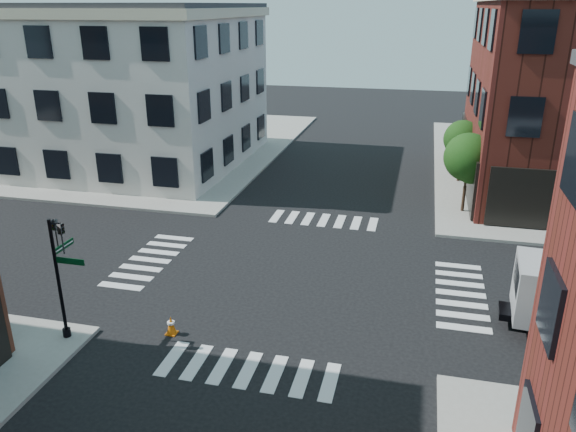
# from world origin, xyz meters

# --- Properties ---
(ground) EXTENTS (120.00, 120.00, 0.00)m
(ground) POSITION_xyz_m (0.00, 0.00, 0.00)
(ground) COLOR black
(ground) RESTS_ON ground
(sidewalk_nw) EXTENTS (30.00, 30.00, 0.15)m
(sidewalk_nw) POSITION_xyz_m (-21.00, 21.00, 0.07)
(sidewalk_nw) COLOR gray
(sidewalk_nw) RESTS_ON ground
(building_nw) EXTENTS (22.00, 16.00, 11.00)m
(building_nw) POSITION_xyz_m (-19.00, 16.00, 5.50)
(building_nw) COLOR beige
(building_nw) RESTS_ON ground
(tree_near) EXTENTS (2.69, 2.69, 4.49)m
(tree_near) POSITION_xyz_m (7.56, 9.98, 3.16)
(tree_near) COLOR black
(tree_near) RESTS_ON ground
(tree_far) EXTENTS (2.43, 2.43, 4.07)m
(tree_far) POSITION_xyz_m (7.56, 15.98, 2.87)
(tree_far) COLOR black
(tree_far) RESTS_ON ground
(signal_pole) EXTENTS (1.29, 1.24, 4.60)m
(signal_pole) POSITION_xyz_m (-6.72, -6.68, 2.86)
(signal_pole) COLOR black
(signal_pole) RESTS_ON ground
(traffic_cone) EXTENTS (0.40, 0.40, 0.71)m
(traffic_cone) POSITION_xyz_m (-3.35, -5.57, 0.34)
(traffic_cone) COLOR #DC6509
(traffic_cone) RESTS_ON ground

